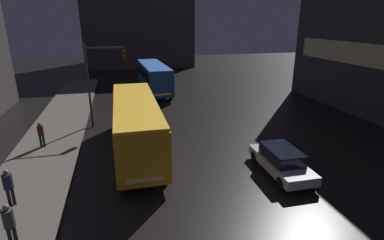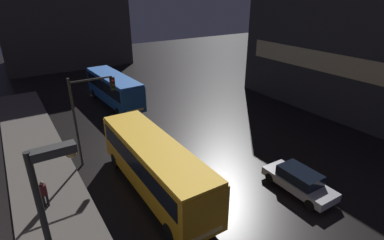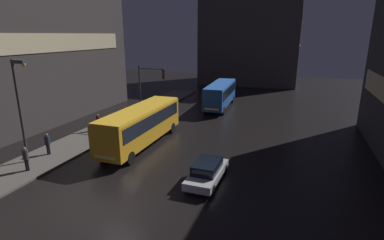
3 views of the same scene
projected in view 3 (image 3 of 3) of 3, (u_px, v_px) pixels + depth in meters
ground_plane at (117, 208)px, 16.60m from camera, size 120.00×120.00×0.00m
sidewalk_left at (94, 135)px, 28.52m from camera, size 4.00×48.00×0.15m
building_left_tower at (2, 15)px, 29.59m from camera, size 10.07×28.03×22.22m
building_far_backdrop at (251, 35)px, 57.79m from camera, size 18.07×12.00×18.50m
bus_near at (141, 123)px, 25.53m from camera, size 2.62×10.69×3.29m
bus_far at (220, 93)px, 38.78m from camera, size 2.87×9.92×3.20m
car_taxi at (207, 171)px, 19.37m from camera, size 1.86×4.48×1.42m
pedestrian_near at (98, 121)px, 29.36m from camera, size 0.47×0.47×1.63m
pedestrian_mid at (47, 142)px, 23.39m from camera, size 0.49×0.49×1.71m
pedestrian_far at (26, 157)px, 20.57m from camera, size 0.49×0.49×1.72m
traffic_light_main at (148, 86)px, 30.51m from camera, size 2.98×0.35×6.25m
street_lamp_sidewalk at (20, 96)px, 20.93m from camera, size 1.25×0.36×7.50m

